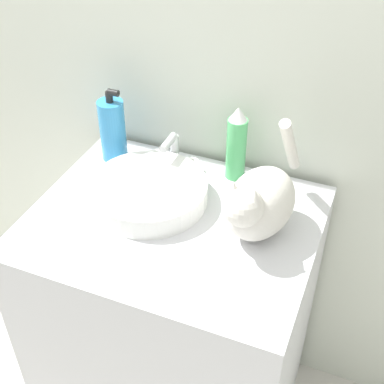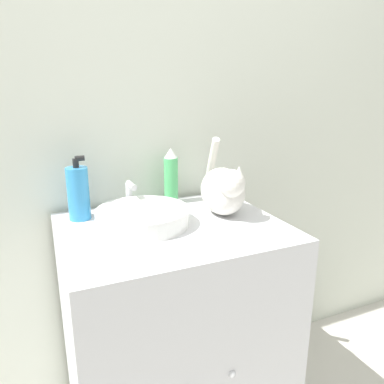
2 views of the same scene
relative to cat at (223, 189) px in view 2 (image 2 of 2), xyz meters
name	(u,v)px [view 2 (image 2 of 2)]	position (x,y,z in m)	size (l,w,h in m)	color
wall_back	(139,92)	(-0.21, 0.29, 0.32)	(6.00, 0.05, 2.50)	silver
vanity_cabinet	(174,335)	(-0.21, -0.04, -0.51)	(0.71, 0.59, 0.83)	silver
sink_basin	(143,217)	(-0.29, 0.01, -0.06)	(0.30, 0.30, 0.06)	white
faucet	(130,198)	(-0.29, 0.17, -0.04)	(0.14, 0.09, 0.11)	silver
cat	(223,189)	(0.00, 0.00, 0.00)	(0.19, 0.34, 0.26)	silver
soap_bottle	(78,193)	(-0.47, 0.16, 0.00)	(0.07, 0.07, 0.22)	#338CCC
spray_bottle	(171,177)	(-0.12, 0.20, 0.01)	(0.05, 0.05, 0.21)	#4CB266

